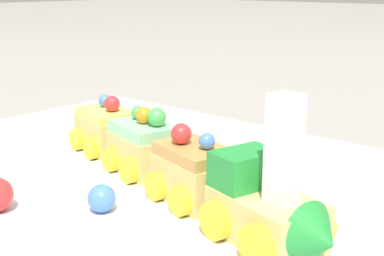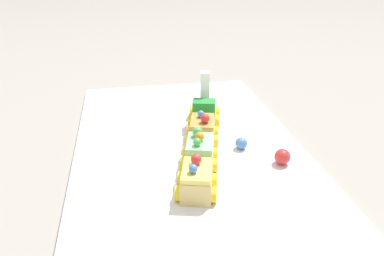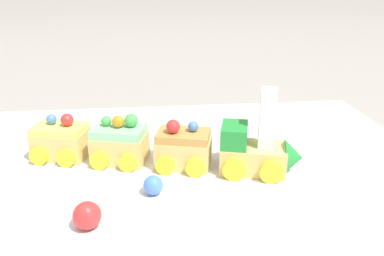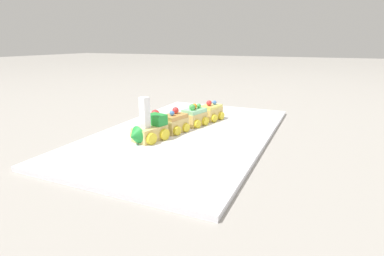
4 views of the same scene
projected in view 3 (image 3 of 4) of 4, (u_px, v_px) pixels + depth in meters
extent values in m
plane|color=gray|center=(169.00, 163.00, 0.57)|extent=(10.00, 10.00, 0.00)
cube|color=white|center=(168.00, 159.00, 0.57)|extent=(0.78, 0.46, 0.01)
cube|color=#E5C675|center=(253.00, 158.00, 0.52)|extent=(0.10, 0.07, 0.04)
cube|color=green|center=(234.00, 135.00, 0.51)|extent=(0.05, 0.06, 0.03)
cone|color=green|center=(293.00, 157.00, 0.51)|extent=(0.04, 0.05, 0.05)
cube|color=white|center=(266.00, 140.00, 0.50)|extent=(0.02, 0.02, 0.02)
cube|color=white|center=(267.00, 125.00, 0.49)|extent=(0.02, 0.02, 0.02)
cube|color=white|center=(268.00, 111.00, 0.49)|extent=(0.02, 0.02, 0.02)
cube|color=white|center=(269.00, 96.00, 0.48)|extent=(0.02, 0.02, 0.02)
cylinder|color=yellow|center=(271.00, 172.00, 0.49)|extent=(0.03, 0.02, 0.03)
cylinder|color=yellow|center=(269.00, 152.00, 0.54)|extent=(0.03, 0.02, 0.03)
cylinder|color=yellow|center=(234.00, 170.00, 0.49)|extent=(0.03, 0.02, 0.03)
cylinder|color=yellow|center=(236.00, 150.00, 0.55)|extent=(0.03, 0.02, 0.03)
cube|color=#E5C675|center=(184.00, 152.00, 0.53)|extent=(0.09, 0.07, 0.04)
cube|color=#CC9347|center=(183.00, 136.00, 0.52)|extent=(0.08, 0.06, 0.01)
sphere|color=red|center=(173.00, 126.00, 0.51)|extent=(0.02, 0.02, 0.02)
sphere|color=#4C84E0|center=(193.00, 126.00, 0.52)|extent=(0.02, 0.02, 0.01)
cylinder|color=yellow|center=(195.00, 168.00, 0.50)|extent=(0.03, 0.02, 0.03)
cylinder|color=yellow|center=(201.00, 149.00, 0.56)|extent=(0.03, 0.02, 0.03)
cylinder|color=yellow|center=(165.00, 166.00, 0.51)|extent=(0.03, 0.02, 0.03)
cylinder|color=yellow|center=(174.00, 147.00, 0.56)|extent=(0.03, 0.02, 0.03)
cube|color=#E5C675|center=(120.00, 148.00, 0.54)|extent=(0.09, 0.07, 0.04)
cube|color=#93DBA3|center=(119.00, 131.00, 0.53)|extent=(0.08, 0.06, 0.01)
sphere|color=#4CBC56|center=(106.00, 122.00, 0.53)|extent=(0.02, 0.02, 0.01)
sphere|color=orange|center=(118.00, 122.00, 0.53)|extent=(0.02, 0.02, 0.02)
sphere|color=#4CBC56|center=(131.00, 120.00, 0.53)|extent=(0.02, 0.02, 0.02)
cylinder|color=yellow|center=(128.00, 163.00, 0.51)|extent=(0.03, 0.02, 0.03)
cylinder|color=yellow|center=(140.00, 145.00, 0.57)|extent=(0.03, 0.02, 0.03)
cylinder|color=yellow|center=(99.00, 161.00, 0.52)|extent=(0.03, 0.02, 0.03)
cylinder|color=yellow|center=(114.00, 143.00, 0.57)|extent=(0.03, 0.02, 0.03)
cube|color=#E5C675|center=(61.00, 144.00, 0.55)|extent=(0.09, 0.07, 0.04)
cube|color=#EFE066|center=(59.00, 129.00, 0.54)|extent=(0.08, 0.06, 0.01)
sphere|color=#4C84E0|center=(51.00, 119.00, 0.55)|extent=(0.02, 0.02, 0.01)
sphere|color=red|center=(67.00, 120.00, 0.54)|extent=(0.02, 0.02, 0.02)
cylinder|color=yellow|center=(66.00, 158.00, 0.53)|extent=(0.03, 0.02, 0.03)
cylinder|color=yellow|center=(84.00, 141.00, 0.58)|extent=(0.03, 0.02, 0.03)
cylinder|color=yellow|center=(39.00, 156.00, 0.53)|extent=(0.03, 0.02, 0.03)
cylinder|color=yellow|center=(59.00, 140.00, 0.59)|extent=(0.03, 0.02, 0.03)
sphere|color=red|center=(87.00, 215.00, 0.40)|extent=(0.03, 0.03, 0.03)
sphere|color=#4C84E0|center=(153.00, 185.00, 0.46)|extent=(0.02, 0.02, 0.02)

